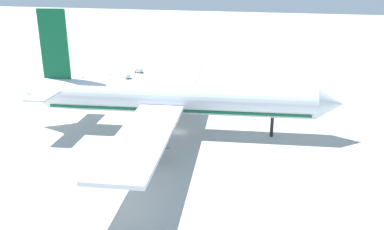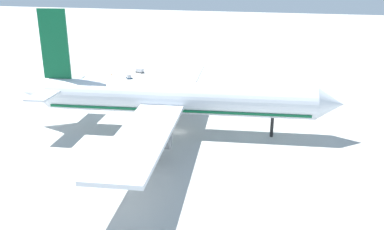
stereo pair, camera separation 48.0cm
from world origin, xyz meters
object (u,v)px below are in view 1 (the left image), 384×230
(airliner, at_px, (173,99))
(traffic_cone_2, at_px, (110,74))
(baggage_cart_0, at_px, (128,76))
(baggage_cart_2, at_px, (139,70))

(airliner, height_order, traffic_cone_2, airliner)
(airliner, distance_m, traffic_cone_2, 57.59)
(baggage_cart_0, distance_m, baggage_cart_2, 8.71)
(traffic_cone_2, bearing_deg, airliner, -50.10)
(airliner, relative_size, traffic_cone_2, 134.25)
(airliner, relative_size, baggage_cart_0, 26.61)
(baggage_cart_0, height_order, traffic_cone_2, baggage_cart_0)
(baggage_cart_0, relative_size, baggage_cart_2, 0.76)
(airliner, height_order, baggage_cart_2, airliner)
(airliner, xyz_separation_m, baggage_cart_2, (-28.77, 49.92, -6.70))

